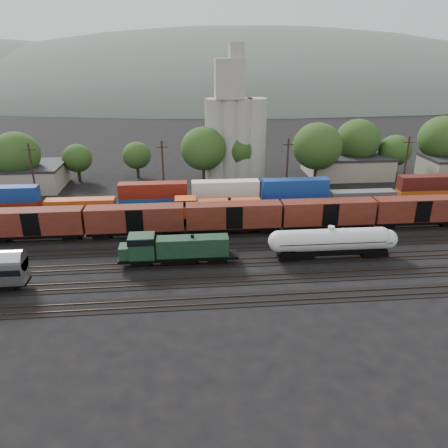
{
  "coord_description": "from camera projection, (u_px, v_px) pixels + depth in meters",
  "views": [
    {
      "loc": [
        -7.81,
        -59.4,
        27.88
      ],
      "look_at": [
        -2.19,
        2.0,
        3.0
      ],
      "focal_mm": 35.0,
      "sensor_mm": 36.0,
      "label": 1
    }
  ],
  "objects": [
    {
      "name": "boxcar_string",
      "position": [
        374.0,
        211.0,
        71.31
      ],
      "size": [
        184.4,
        2.9,
        4.2
      ],
      "color": "black",
      "rests_on": "ground"
    },
    {
      "name": "green_locomotive",
      "position": [
        172.0,
        249.0,
        59.56
      ],
      "size": [
        16.3,
        2.88,
        4.32
      ],
      "color": "black",
      "rests_on": "ground"
    },
    {
      "name": "tank_car_b",
      "position": [
        343.0,
        242.0,
        61.58
      ],
      "size": [
        15.9,
        2.85,
        4.17
      ],
      "color": "silver",
      "rests_on": "ground"
    },
    {
      "name": "industrial_sheds",
      "position": [
        250.0,
        169.0,
        98.1
      ],
      "size": [
        119.38,
        17.26,
        5.1
      ],
      "color": "#9E937F",
      "rests_on": "ground"
    },
    {
      "name": "utility_poles",
      "position": [
        226.0,
        169.0,
        83.94
      ],
      "size": [
        122.2,
        0.36,
        12.0
      ],
      "color": "black",
      "rests_on": "ground"
    },
    {
      "name": "tank_car_a",
      "position": [
        330.0,
        241.0,
        61.33
      ],
      "size": [
        17.69,
        3.17,
        4.64
      ],
      "color": "silver",
      "rests_on": "ground"
    },
    {
      "name": "tree_band",
      "position": [
        225.0,
        145.0,
        96.44
      ],
      "size": [
        167.58,
        21.79,
        14.43
      ],
      "color": "black",
      "rests_on": "ground"
    },
    {
      "name": "orange_locomotive",
      "position": [
        212.0,
        209.0,
        73.94
      ],
      "size": [
        17.63,
        2.94,
        4.41
      ],
      "color": "black",
      "rests_on": "ground"
    },
    {
      "name": "ground",
      "position": [
        240.0,
        247.0,
        65.95
      ],
      "size": [
        600.0,
        600.0,
        0.0
      ],
      "primitive_type": "plane",
      "color": "black"
    },
    {
      "name": "tracks",
      "position": [
        240.0,
        247.0,
        65.93
      ],
      "size": [
        180.0,
        33.2,
        0.2
      ],
      "color": "black",
      "rests_on": "ground"
    },
    {
      "name": "container_wall",
      "position": [
        222.0,
        199.0,
        78.7
      ],
      "size": [
        160.0,
        2.6,
        5.8
      ],
      "color": "black",
      "rests_on": "ground"
    },
    {
      "name": "distant_hills",
      "position": [
        227.0,
        120.0,
        315.77
      ],
      "size": [
        860.0,
        286.0,
        130.0
      ],
      "color": "#59665B",
      "rests_on": "ground"
    },
    {
      "name": "grain_silo",
      "position": [
        235.0,
        130.0,
        95.26
      ],
      "size": [
        13.4,
        5.0,
        29.0
      ],
      "color": "#A5A297",
      "rests_on": "ground"
    }
  ]
}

